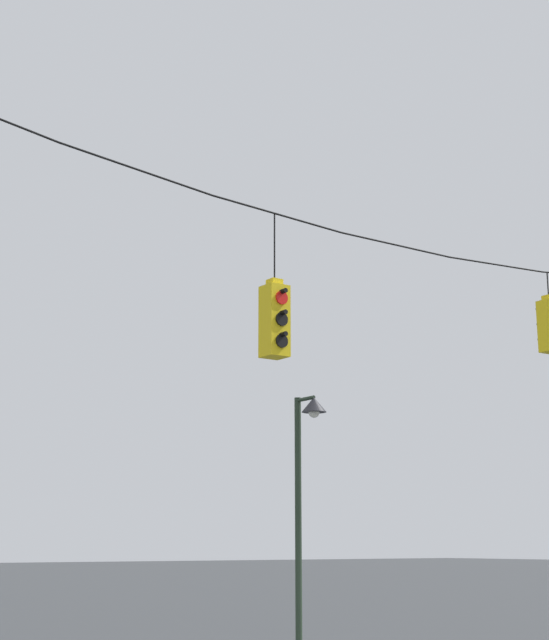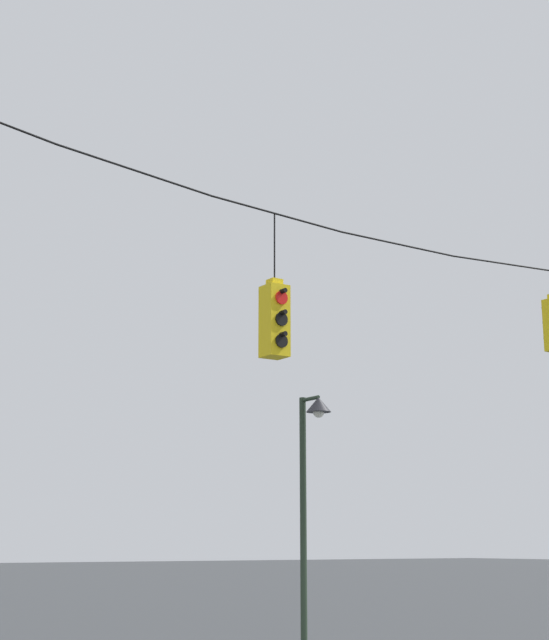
{
  "view_description": "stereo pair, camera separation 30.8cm",
  "coord_description": "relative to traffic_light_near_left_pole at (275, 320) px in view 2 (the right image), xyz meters",
  "views": [
    {
      "loc": [
        -10.41,
        -11.91,
        2.05
      ],
      "look_at": [
        -2.45,
        -0.47,
        5.25
      ],
      "focal_mm": 55.0,
      "sensor_mm": 36.0,
      "label": 1
    },
    {
      "loc": [
        -10.16,
        -12.08,
        2.05
      ],
      "look_at": [
        -2.45,
        -0.47,
        5.25
      ],
      "focal_mm": 55.0,
      "sensor_mm": 36.0,
      "label": 2
    }
  ],
  "objects": [
    {
      "name": "span_wire",
      "position": [
        2.45,
        -0.0,
        1.82
      ],
      "size": [
        16.54,
        0.03,
        0.75
      ],
      "color": "black"
    },
    {
      "name": "traffic_light_near_left_pole",
      "position": [
        0.0,
        0.0,
        0.0
      ],
      "size": [
        0.34,
        0.58,
        2.18
      ],
      "color": "yellow"
    },
    {
      "name": "street_lamp",
      "position": [
        2.69,
        2.87,
        -1.82
      ],
      "size": [
        0.45,
        0.79,
        4.71
      ],
      "color": "#233323",
      "rests_on": "ground_plane"
    }
  ]
}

